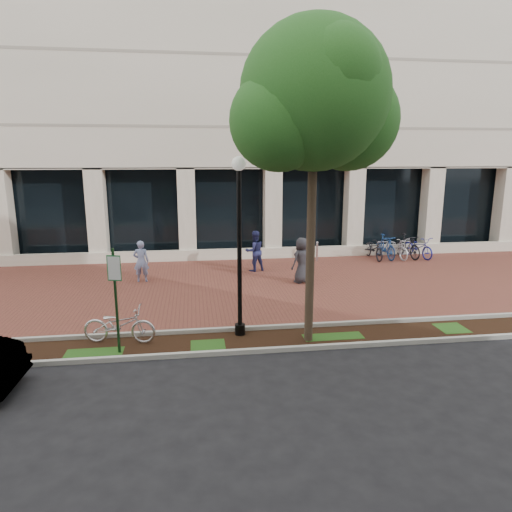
{
  "coord_description": "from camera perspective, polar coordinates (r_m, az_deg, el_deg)",
  "views": [
    {
      "loc": [
        -1.72,
        -16.3,
        4.71
      ],
      "look_at": [
        0.43,
        -0.8,
        1.29
      ],
      "focal_mm": 32.0,
      "sensor_mm": 36.0,
      "label": 1
    }
  ],
  "objects": [
    {
      "name": "bike_rack_cluster",
      "position": [
        22.49,
        17.14,
        1.06
      ],
      "size": [
        3.12,
        2.05,
        1.13
      ],
      "rotation": [
        0.0,
        0.0,
        0.13
      ],
      "color": "black",
      "rests_on": "ground"
    },
    {
      "name": "ground",
      "position": [
        17.06,
        -1.8,
        -3.71
      ],
      "size": [
        120.0,
        120.0,
        0.0
      ],
      "primitive_type": "plane",
      "color": "black",
      "rests_on": "ground"
    },
    {
      "name": "pedestrian_mid",
      "position": [
        19.02,
        -0.18,
        0.63
      ],
      "size": [
        0.98,
        0.85,
        1.71
      ],
      "primitive_type": "imported",
      "rotation": [
        0.0,
        0.0,
        3.43
      ],
      "color": "navy",
      "rests_on": "ground"
    },
    {
      "name": "bollard",
      "position": [
        21.1,
        7.63,
        0.62
      ],
      "size": [
        0.12,
        0.12,
        0.93
      ],
      "color": "silver",
      "rests_on": "ground"
    },
    {
      "name": "locked_bicycle",
      "position": [
        12.33,
        -16.71,
        -8.22
      ],
      "size": [
        1.96,
        0.97,
        0.98
      ],
      "primitive_type": "imported",
      "rotation": [
        0.0,
        0.0,
        1.39
      ],
      "color": "silver",
      "rests_on": "ground"
    },
    {
      "name": "near_office_building",
      "position": [
        27.36,
        -4.52,
        23.55
      ],
      "size": [
        40.0,
        12.12,
        16.0
      ],
      "color": "beige",
      "rests_on": "ground"
    },
    {
      "name": "curb_street_side",
      "position": [
        11.43,
        1.49,
        -11.67
      ],
      "size": [
        40.0,
        0.12,
        0.12
      ],
      "primitive_type": "cube",
      "color": "#AAAAA0",
      "rests_on": "ground"
    },
    {
      "name": "brick_plaza",
      "position": [
        17.05,
        -1.8,
        -3.7
      ],
      "size": [
        40.0,
        9.0,
        0.01
      ],
      "primitive_type": "cube",
      "color": "brown",
      "rests_on": "ground"
    },
    {
      "name": "pedestrian_right",
      "position": [
        17.32,
        5.76,
        -0.54
      ],
      "size": [
        1.01,
        0.9,
        1.74
      ],
      "primitive_type": "imported",
      "rotation": [
        0.0,
        0.0,
        3.65
      ],
      "color": "#27262B",
      "rests_on": "ground"
    },
    {
      "name": "street_tree",
      "position": [
        11.39,
        7.54,
        18.16
      ],
      "size": [
        4.25,
        3.54,
        7.88
      ],
      "color": "#4A3C2A",
      "rests_on": "ground"
    },
    {
      "name": "lamppost",
      "position": [
        11.78,
        -2.1,
        2.27
      ],
      "size": [
        0.36,
        0.36,
        4.72
      ],
      "color": "black",
      "rests_on": "ground"
    },
    {
      "name": "curb_plaza_side",
      "position": [
        12.8,
        0.39,
        -8.97
      ],
      "size": [
        40.0,
        0.12,
        0.12
      ],
      "primitive_type": "cube",
      "color": "#AAAAA0",
      "rests_on": "ground"
    },
    {
      "name": "pedestrian_left",
      "position": [
        17.92,
        -14.17,
        -0.65
      ],
      "size": [
        0.6,
        0.4,
        1.61
      ],
      "primitive_type": "imported",
      "rotation": [
        0.0,
        0.0,
        3.17
      ],
      "color": "#7D8DBB",
      "rests_on": "ground"
    },
    {
      "name": "planting_strip",
      "position": [
        12.13,
        0.9,
        -10.49
      ],
      "size": [
        40.0,
        1.5,
        0.01
      ],
      "primitive_type": "cube",
      "color": "black",
      "rests_on": "ground"
    },
    {
      "name": "parking_sign",
      "position": [
        11.35,
        -17.19,
        -3.88
      ],
      "size": [
        0.34,
        0.07,
        2.62
      ],
      "rotation": [
        0.0,
        0.0,
        -0.25
      ],
      "color": "#143818",
      "rests_on": "ground"
    }
  ]
}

